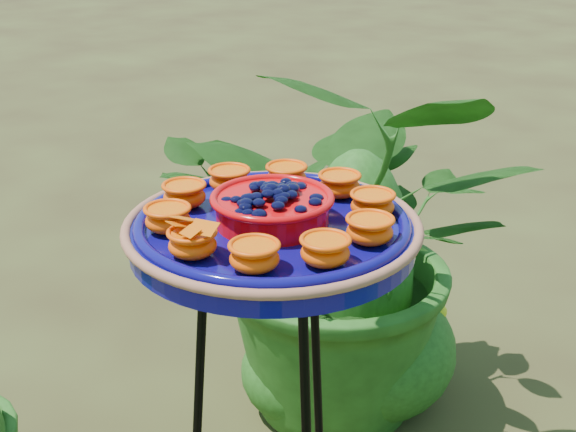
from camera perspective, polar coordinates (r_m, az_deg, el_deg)
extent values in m
torus|color=black|center=(1.14, -1.10, -2.70)|extent=(0.27, 0.27, 0.01)
cylinder|color=black|center=(1.44, 2.22, -15.04)|extent=(0.03, 0.08, 0.79)
cylinder|color=#0B0860|center=(1.13, -1.11, -1.39)|extent=(0.48, 0.48, 0.04)
torus|color=#9C5646|center=(1.12, -1.11, -0.64)|extent=(0.42, 0.42, 0.01)
torus|color=#0B0860|center=(1.12, -1.11, -0.48)|extent=(0.39, 0.39, 0.02)
cylinder|color=red|center=(1.11, -1.12, 0.37)|extent=(0.19, 0.19, 0.04)
torus|color=red|center=(1.10, -1.13, 1.31)|extent=(0.17, 0.17, 0.01)
ellipsoid|color=black|center=(1.10, -1.13, 1.56)|extent=(0.14, 0.14, 0.03)
ellipsoid|color=#EC4702|center=(1.06, 5.84, -1.14)|extent=(0.06, 0.06, 0.03)
cylinder|color=orange|center=(1.06, 5.87, -0.37)|extent=(0.06, 0.06, 0.01)
ellipsoid|color=#EC4702|center=(1.14, 6.02, 0.68)|extent=(0.06, 0.06, 0.03)
cylinder|color=orange|center=(1.14, 6.05, 1.40)|extent=(0.06, 0.06, 0.01)
ellipsoid|color=#EC4702|center=(1.21, 3.68, 2.09)|extent=(0.06, 0.06, 0.03)
cylinder|color=orange|center=(1.21, 3.70, 2.78)|extent=(0.06, 0.06, 0.01)
ellipsoid|color=#EC4702|center=(1.25, -0.11, 2.73)|extent=(0.06, 0.06, 0.03)
cylinder|color=orange|center=(1.24, -0.11, 3.41)|extent=(0.06, 0.06, 0.01)
ellipsoid|color=#EC4702|center=(1.23, -4.18, 2.47)|extent=(0.06, 0.06, 0.03)
cylinder|color=orange|center=(1.23, -4.20, 3.15)|extent=(0.06, 0.06, 0.01)
ellipsoid|color=#EC4702|center=(1.18, -7.37, 1.36)|extent=(0.06, 0.06, 0.03)
cylinder|color=orange|center=(1.18, -7.41, 2.06)|extent=(0.06, 0.06, 0.01)
ellipsoid|color=#EC4702|center=(1.10, -8.53, -0.34)|extent=(0.06, 0.06, 0.03)
cylinder|color=orange|center=(1.10, -8.58, 0.41)|extent=(0.06, 0.06, 0.01)
ellipsoid|color=#EC4702|center=(1.03, -6.80, -2.09)|extent=(0.06, 0.06, 0.03)
cylinder|color=orange|center=(1.02, -6.84, -1.29)|extent=(0.06, 0.06, 0.01)
ellipsoid|color=#EC4702|center=(0.98, -2.40, -3.06)|extent=(0.06, 0.06, 0.03)
cylinder|color=orange|center=(0.98, -2.42, -2.23)|extent=(0.06, 0.06, 0.01)
ellipsoid|color=#EC4702|center=(1.00, 2.66, -2.65)|extent=(0.06, 0.06, 0.03)
cylinder|color=orange|center=(0.99, 2.68, -1.84)|extent=(0.06, 0.06, 0.01)
cylinder|color=black|center=(1.02, -6.86, -0.83)|extent=(0.02, 0.02, 0.00)
cube|color=orange|center=(1.03, -7.35, -0.18)|extent=(0.04, 0.04, 0.01)
cube|color=orange|center=(1.00, -6.06, -0.84)|extent=(0.04, 0.04, 0.01)
imported|color=#1B4412|center=(1.93, 4.84, -1.79)|extent=(1.07, 1.01, 0.94)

